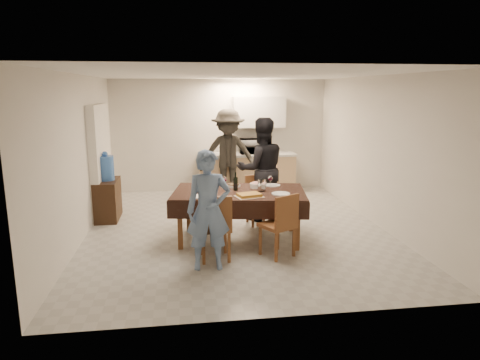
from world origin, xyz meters
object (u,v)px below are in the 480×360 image
object	(u,v)px
microwave	(252,146)
person_near	(208,210)
wine_bottle	(236,181)
savoury_tart	(249,195)
dining_table	(239,193)
person_kitchen	(228,154)
person_far	(261,169)
console	(108,200)
water_jug	(106,168)
water_pitcher	(262,185)

from	to	relation	value
microwave	person_near	bearing A→B (deg)	73.11
wine_bottle	savoury_tart	distance (m)	0.47
dining_table	wine_bottle	world-z (taller)	wine_bottle
savoury_tart	person_kitchen	xyz separation A→B (m)	(0.04, 3.16, 0.15)
dining_table	savoury_tart	bearing A→B (deg)	-65.98
person_kitchen	microwave	bearing A→B (deg)	36.25
person_far	wine_bottle	bearing A→B (deg)	54.37
microwave	person_kitchen	distance (m)	0.77
console	water_jug	xyz separation A→B (m)	(0.00, 0.00, 0.59)
microwave	person_kitchen	world-z (taller)	person_kitchen
person_near	microwave	bearing A→B (deg)	73.45
water_pitcher	person_near	xyz separation A→B (m)	(-0.90, -1.00, -0.09)
water_pitcher	wine_bottle	bearing A→B (deg)	165.96
water_pitcher	person_far	bearing A→B (deg)	79.70
dining_table	microwave	xyz separation A→B (m)	(0.75, 3.23, 0.31)
wine_bottle	water_pitcher	world-z (taller)	wine_bottle
console	person_far	xyz separation A→B (m)	(2.81, -0.39, 0.57)
wine_bottle	dining_table	bearing A→B (deg)	-45.00
water_pitcher	microwave	bearing A→B (deg)	83.05
water_pitcher	console	bearing A→B (deg)	150.29
water_jug	savoury_tart	xyz separation A→B (m)	(2.36, -1.82, -0.14)
person_near	dining_table	bearing A→B (deg)	62.70
console	water_pitcher	world-z (taller)	water_pitcher
savoury_tart	console	bearing A→B (deg)	142.36
console	person_kitchen	distance (m)	2.81
wine_bottle	person_near	world-z (taller)	person_near
console	person_far	distance (m)	2.89
dining_table	person_near	distance (m)	1.19
water_jug	person_far	world-z (taller)	person_far
water_pitcher	microwave	size ratio (longest dim) A/B	0.32
wine_bottle	person_far	world-z (taller)	person_far
person_near	console	bearing A→B (deg)	124.81
water_jug	wine_bottle	size ratio (longest dim) A/B	1.52
wine_bottle	microwave	distance (m)	3.28
person_near	person_kitchen	xyz separation A→B (m)	(0.69, 3.83, 0.17)
person_far	person_kitchen	size ratio (longest dim) A/B	0.96
console	person_kitchen	world-z (taller)	person_kitchen
person_near	person_kitchen	distance (m)	3.90
console	microwave	world-z (taller)	microwave
wine_bottle	person_far	xyz separation A→B (m)	(0.60, 1.00, -0.01)
microwave	wine_bottle	bearing A→B (deg)	75.88
microwave	person_near	size ratio (longest dim) A/B	0.37
person_kitchen	person_far	bearing A→B (deg)	-76.57
water_jug	water_pitcher	bearing A→B (deg)	-29.71
person_far	person_kitchen	xyz separation A→B (m)	(-0.41, 1.73, 0.04)
water_jug	person_kitchen	size ratio (longest dim) A/B	0.23
water_jug	savoury_tart	world-z (taller)	water_jug
person_near	person_far	size ratio (longest dim) A/B	0.85
dining_table	person_kitchen	distance (m)	2.79
person_far	person_near	bearing A→B (deg)	57.69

